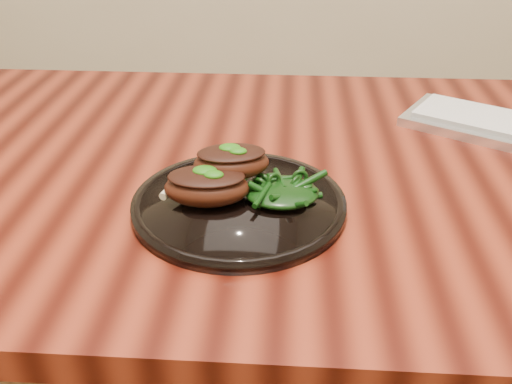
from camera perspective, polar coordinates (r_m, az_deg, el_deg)
desk at (r=0.90m, az=6.30°, el=-1.73°), size 1.60×0.80×0.75m
plate at (r=0.73m, az=-1.71°, el=-1.17°), size 0.27×0.27×0.02m
lamb_chop_front at (r=0.71m, az=-5.00°, el=0.64°), size 0.11×0.08×0.05m
lamb_chop_back at (r=0.73m, az=-2.53°, el=3.09°), size 0.11×0.08×0.04m
herb_smear at (r=0.78m, az=-3.82°, el=1.74°), size 0.09×0.06×0.01m
greens_heap at (r=0.72m, az=2.56°, el=0.43°), size 0.09×0.09×0.04m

